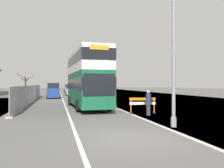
% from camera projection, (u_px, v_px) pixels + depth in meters
% --- Properties ---
extents(ground, '(140.00, 280.00, 0.10)m').
position_uv_depth(ground, '(140.00, 137.00, 9.83)').
color(ground, '#565451').
extents(double_decker_bus, '(3.15, 10.52, 5.15)m').
position_uv_depth(double_decker_bus, '(87.00, 78.00, 21.68)').
color(double_decker_bus, '#145638').
rests_on(double_decker_bus, ground).
extents(lamppost_foreground, '(0.29, 0.70, 8.66)m').
position_uv_depth(lamppost_foreground, '(174.00, 47.00, 11.99)').
color(lamppost_foreground, gray).
rests_on(lamppost_foreground, ground).
extents(roadworks_barrier, '(1.95, 0.68, 1.18)m').
position_uv_depth(roadworks_barrier, '(142.00, 103.00, 17.44)').
color(roadworks_barrier, orange).
rests_on(roadworks_barrier, ground).
extents(construction_site_fence, '(0.44, 27.40, 2.07)m').
position_uv_depth(construction_site_fence, '(32.00, 94.00, 28.17)').
color(construction_site_fence, '#A8AAAD').
rests_on(construction_site_fence, ground).
extents(car_oncoming_near, '(2.10, 4.29, 2.36)m').
position_uv_depth(car_oncoming_near, '(53.00, 91.00, 36.64)').
color(car_oncoming_near, navy).
rests_on(car_oncoming_near, ground).
extents(car_receding_mid, '(2.06, 3.83, 2.04)m').
position_uv_depth(car_receding_mid, '(71.00, 90.00, 45.40)').
color(car_receding_mid, gray).
rests_on(car_receding_mid, ground).
extents(car_receding_far, '(1.98, 4.20, 2.13)m').
position_uv_depth(car_receding_far, '(71.00, 89.00, 54.46)').
color(car_receding_far, silver).
rests_on(car_receding_far, ground).
extents(car_far_side, '(2.05, 4.25, 2.13)m').
position_uv_depth(car_far_side, '(68.00, 88.00, 63.89)').
color(car_far_side, slate).
rests_on(car_far_side, ground).
extents(bare_tree_far_verge_mid, '(3.80, 2.85, 4.65)m').
position_uv_depth(bare_tree_far_verge_mid, '(26.00, 84.00, 54.06)').
color(bare_tree_far_verge_mid, '#4C3D2D').
rests_on(bare_tree_far_verge_mid, ground).
extents(pedestrian_at_kerb, '(0.34, 0.34, 1.75)m').
position_uv_depth(pedestrian_at_kerb, '(148.00, 103.00, 16.39)').
color(pedestrian_at_kerb, '#2D3342').
rests_on(pedestrian_at_kerb, ground).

